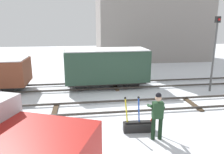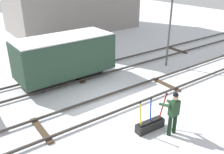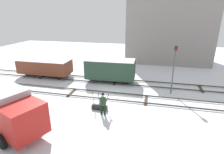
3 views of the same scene
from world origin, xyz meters
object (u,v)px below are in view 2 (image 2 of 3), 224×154
switch_lever_frame (150,124)px  freight_car_far_end (65,56)px  rail_worker (173,111)px  signal_post (170,24)px

switch_lever_frame → freight_car_far_end: freight_car_far_end is taller
freight_car_far_end → rail_worker: bearing=-82.7°
rail_worker → signal_post: size_ratio=0.40×
rail_worker → freight_car_far_end: (-1.06, 6.82, 0.43)m
rail_worker → freight_car_far_end: bearing=102.0°
switch_lever_frame → rail_worker: 1.12m
signal_post → switch_lever_frame: bearing=-142.3°
switch_lever_frame → signal_post: (5.74, 4.43, 2.47)m
switch_lever_frame → rail_worker: size_ratio=0.81×
switch_lever_frame → freight_car_far_end: (-0.58, 6.17, 1.20)m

